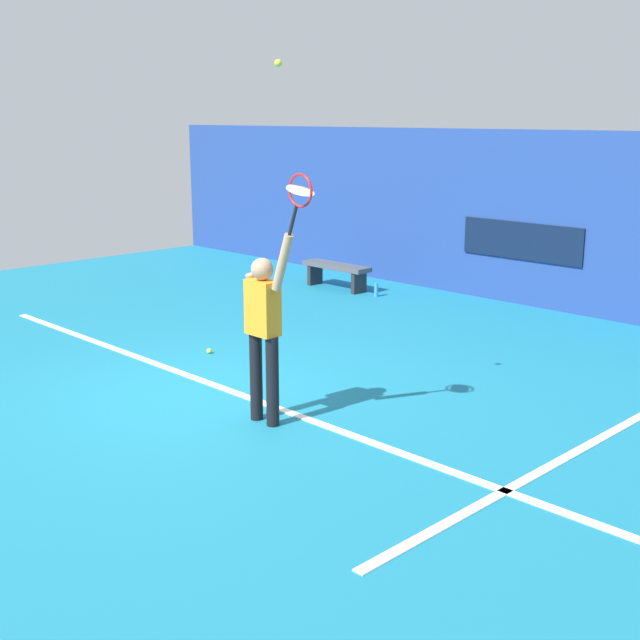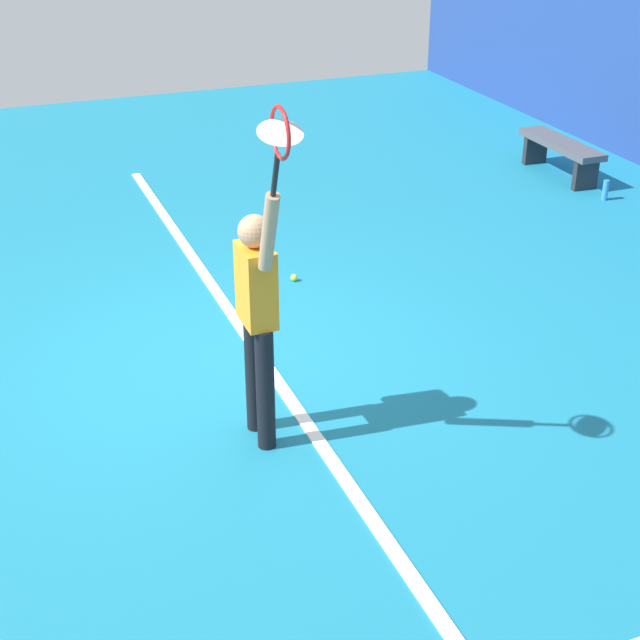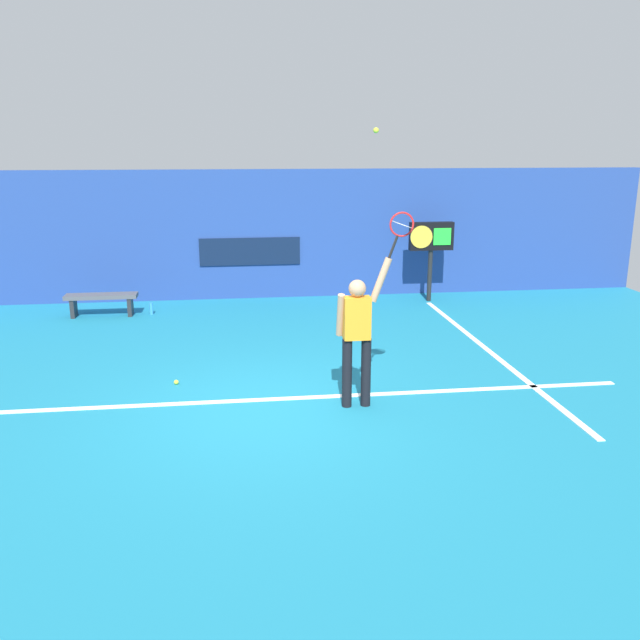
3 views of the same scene
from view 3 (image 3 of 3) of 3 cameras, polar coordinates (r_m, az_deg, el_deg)
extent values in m
plane|color=teal|center=(8.78, -4.57, -7.56)|extent=(18.00, 18.00, 0.00)
cube|color=navy|center=(14.86, -6.06, 7.27)|extent=(18.00, 0.20, 2.82)
cube|color=#0C1933|center=(14.79, -6.01, 5.85)|extent=(2.20, 0.03, 0.60)
cube|color=white|center=(9.06, -4.68, -6.80)|extent=(10.00, 0.10, 0.01)
cube|color=white|center=(11.44, 14.24, -2.59)|extent=(0.10, 7.00, 0.01)
cylinder|color=black|center=(8.68, 2.32, -4.55)|extent=(0.13, 0.13, 0.92)
cylinder|color=black|center=(8.72, 3.95, -4.48)|extent=(0.13, 0.13, 0.92)
cube|color=orange|center=(8.48, 3.17, 0.17)|extent=(0.34, 0.20, 0.55)
sphere|color=tan|center=(8.40, 3.21, 2.72)|extent=(0.22, 0.22, 0.22)
cylinder|color=tan|center=(8.43, 5.22, 3.45)|extent=(0.28, 0.09, 0.58)
cylinder|color=tan|center=(8.52, 1.75, 0.43)|extent=(0.09, 0.23, 0.58)
cylinder|color=black|center=(8.40, 6.29, 6.23)|extent=(0.13, 0.03, 0.29)
torus|color=red|center=(8.39, 7.01, 8.11)|extent=(0.40, 0.02, 0.40)
cylinder|color=silver|center=(8.39, 7.01, 8.11)|extent=(0.25, 0.27, 0.09)
sphere|color=#CCE033|center=(8.31, 4.81, 15.86)|extent=(0.07, 0.07, 0.07)
cylinder|color=black|center=(14.75, 9.36, 3.77)|extent=(0.10, 0.10, 1.12)
cube|color=black|center=(14.61, 9.50, 7.09)|extent=(0.95, 0.18, 0.60)
cylinder|color=gold|center=(14.44, 8.67, 7.03)|extent=(0.48, 0.02, 0.48)
cube|color=#26D833|center=(14.58, 10.41, 7.03)|extent=(0.38, 0.02, 0.36)
cube|color=#4C4C51|center=(13.96, -18.20, 1.96)|extent=(1.40, 0.36, 0.08)
cube|color=#262628|center=(14.12, -20.32, 0.98)|extent=(0.08, 0.32, 0.37)
cube|color=#262628|center=(13.91, -15.91, 1.14)|extent=(0.08, 0.32, 0.37)
cylinder|color=#338CD8|center=(13.87, -14.23, 0.94)|extent=(0.07, 0.07, 0.24)
sphere|color=#CCE033|center=(9.81, -12.19, -5.22)|extent=(0.07, 0.07, 0.07)
camera|label=1|loc=(8.13, 62.23, 4.88)|focal=46.74mm
camera|label=2|loc=(9.47, 41.58, 14.41)|focal=53.26mm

